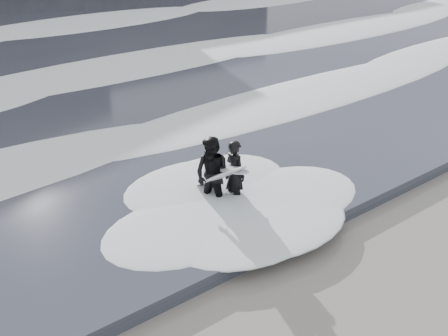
{
  "coord_description": "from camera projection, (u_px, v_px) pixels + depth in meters",
  "views": [
    {
      "loc": [
        -7.39,
        -3.47,
        6.26
      ],
      "look_at": [
        -0.39,
        5.17,
        1.0
      ],
      "focal_mm": 45.0,
      "sensor_mm": 36.0,
      "label": 1
    }
  ],
  "objects": [
    {
      "name": "surfer_right",
      "position": [
        214.0,
        175.0,
        12.24
      ],
      "size": [
        1.36,
        1.94,
        1.76
      ],
      "color": "black",
      "rests_on": "ground"
    },
    {
      "name": "surfer_left",
      "position": [
        230.0,
        174.0,
        12.45
      ],
      "size": [
        0.97,
        1.94,
        1.59
      ],
      "color": "black",
      "rests_on": "ground"
    },
    {
      "name": "ground",
      "position": [
        438.0,
        319.0,
        9.32
      ],
      "size": [
        120.0,
        120.0,
        0.0
      ],
      "primitive_type": "plane",
      "color": "olive",
      "rests_on": "ground"
    },
    {
      "name": "foam_mid",
      "position": [
        45.0,
        81.0,
        20.38
      ],
      "size": [
        60.0,
        4.0,
        0.24
      ],
      "primitive_type": "ellipsoid",
      "color": "white",
      "rests_on": "sea"
    },
    {
      "name": "foam_near",
      "position": [
        148.0,
        138.0,
        15.47
      ],
      "size": [
        60.0,
        3.2,
        0.2
      ],
      "primitive_type": "ellipsoid",
      "color": "white",
      "rests_on": "sea"
    }
  ]
}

